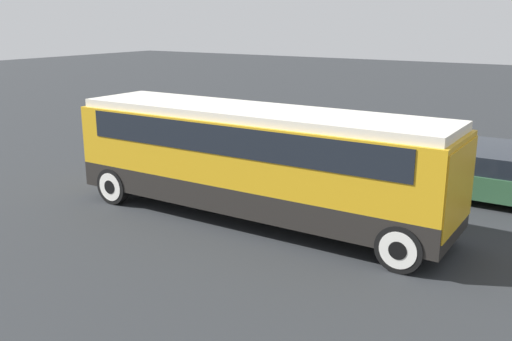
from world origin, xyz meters
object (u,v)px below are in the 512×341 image
Objects in this scene: tour_bus at (259,154)px; parked_car_mid at (319,141)px; parked_car_far at (512,181)px; parked_car_near at (499,162)px.

tour_bus is 7.37m from parked_car_mid.
tour_bus reaches higher than parked_car_mid.
tour_bus is at bearing -76.09° from parked_car_mid.
parked_car_far reaches higher than parked_car_mid.
tour_bus is at bearing -122.57° from parked_car_near.
tour_bus reaches higher than parked_car_far.
parked_car_near is at bearing 57.43° from tour_bus.
parked_car_mid is at bearing 163.94° from parked_car_far.
parked_car_mid is 0.93× the size of parked_car_far.
parked_car_far is (0.78, -2.39, 0.06)m from parked_car_near.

